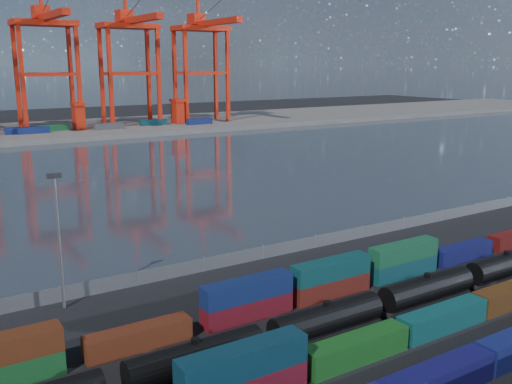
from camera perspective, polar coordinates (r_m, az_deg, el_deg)
ground at (r=66.96m, az=14.23°, el=-13.25°), size 700.00×700.00×0.00m
harbor_water at (r=155.09m, az=-14.97°, el=1.56°), size 700.00×700.00×0.00m
far_quay at (r=256.16m, az=-22.15°, el=5.55°), size 700.00×70.00×2.00m
container_row_south at (r=59.01m, az=20.97°, el=-15.29°), size 140.93×2.56×5.46m
container_row_mid at (r=72.33m, az=21.41°, el=-10.39°), size 141.31×2.46×5.24m
container_row_north at (r=67.25m, az=-0.10°, el=-10.81°), size 127.26×2.29×4.88m
tanker_string at (r=58.56m, az=0.99°, el=-14.44°), size 122.48×3.00×4.30m
waterfront_fence at (r=86.54m, az=0.71°, el=-6.07°), size 160.12×0.12×2.20m
yard_light_mast at (r=71.03m, az=-19.14°, el=-4.01°), size 1.60×0.40×16.60m
quay_containers at (r=239.90m, az=-24.14°, el=5.50°), size 172.58×10.99×2.60m
straddle_carriers at (r=245.26m, az=-22.43°, el=6.85°), size 140.00×7.00×11.10m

